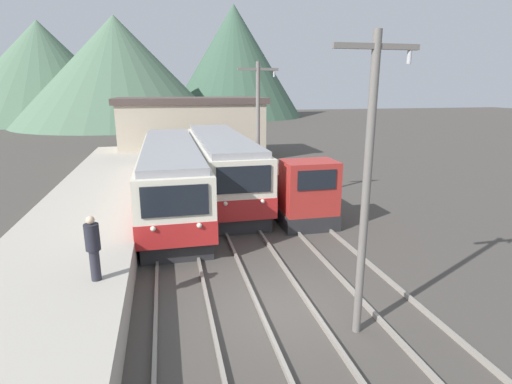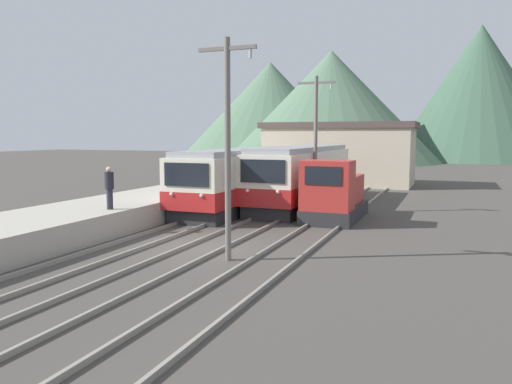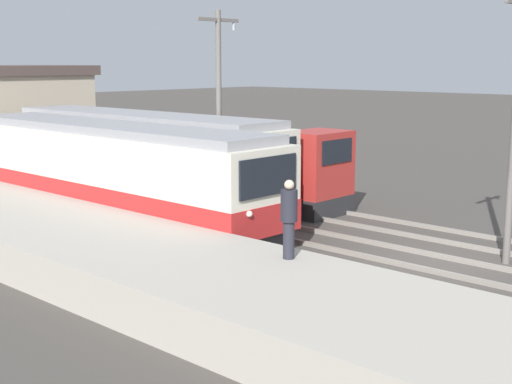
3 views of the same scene
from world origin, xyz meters
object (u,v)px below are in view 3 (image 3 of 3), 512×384
(commuter_train_center, at_px, (141,162))
(catenary_mast_mid, at_px, (219,102))
(shunting_locomotive, at_px, (285,177))
(person_on_platform, at_px, (289,216))
(commuter_train_left, at_px, (110,177))

(commuter_train_center, relative_size, catenary_mast_mid, 1.88)
(shunting_locomotive, height_order, person_on_platform, shunting_locomotive)
(commuter_train_center, xyz_separation_m, catenary_mast_mid, (1.51, -2.77, 2.31))
(commuter_train_left, relative_size, commuter_train_center, 1.06)
(shunting_locomotive, xyz_separation_m, person_on_platform, (-8.01, -6.93, 0.82))
(commuter_train_left, height_order, commuter_train_center, commuter_train_center)
(shunting_locomotive, bearing_deg, catenary_mast_mid, 127.69)
(commuter_train_left, bearing_deg, commuter_train_center, 34.13)
(commuter_train_left, bearing_deg, catenary_mast_mid, -11.44)
(catenary_mast_mid, bearing_deg, person_on_platform, -126.31)
(commuter_train_center, relative_size, person_on_platform, 7.59)
(commuter_train_left, relative_size, catenary_mast_mid, 1.99)
(commuter_train_left, xyz_separation_m, catenary_mast_mid, (4.31, -0.87, 2.36))
(catenary_mast_mid, bearing_deg, commuter_train_center, 118.56)
(commuter_train_center, distance_m, catenary_mast_mid, 3.91)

